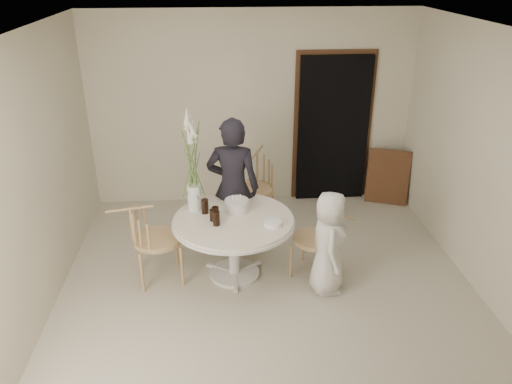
{
  "coord_description": "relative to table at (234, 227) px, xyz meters",
  "views": [
    {
      "loc": [
        -0.49,
        -4.5,
        3.28
      ],
      "look_at": [
        -0.1,
        0.3,
        1.01
      ],
      "focal_mm": 35.0,
      "sensor_mm": 36.0,
      "label": 1
    }
  ],
  "objects": [
    {
      "name": "picture_frame",
      "position": [
        2.3,
        1.7,
        -0.22
      ],
      "size": [
        0.62,
        0.38,
        0.79
      ],
      "primitive_type": "cube",
      "rotation": [
        -0.17,
        0.0,
        -0.36
      ],
      "color": "brown",
      "rests_on": "ground"
    },
    {
      "name": "door_trim",
      "position": [
        1.5,
        1.98,
        0.49
      ],
      "size": [
        1.12,
        0.03,
        2.22
      ],
      "primitive_type": "cube",
      "color": "brown",
      "rests_on": "ground"
    },
    {
      "name": "doorway",
      "position": [
        1.5,
        1.94,
        0.43
      ],
      "size": [
        1.0,
        0.1,
        2.1
      ],
      "primitive_type": "cube",
      "color": "black",
      "rests_on": "ground"
    },
    {
      "name": "girl",
      "position": [
        0.02,
        0.53,
        0.23
      ],
      "size": [
        0.68,
        0.51,
        1.69
      ],
      "primitive_type": "imported",
      "rotation": [
        0.0,
        0.0,
        2.96
      ],
      "color": "black",
      "rests_on": "ground"
    },
    {
      "name": "plate_stack",
      "position": [
        0.41,
        -0.19,
        0.14
      ],
      "size": [
        0.22,
        0.22,
        0.05
      ],
      "primitive_type": "cylinder",
      "rotation": [
        0.0,
        0.0,
        0.16
      ],
      "color": "white",
      "rests_on": "table"
    },
    {
      "name": "chair_right",
      "position": [
        0.99,
        -0.09,
        -0.08
      ],
      "size": [
        0.62,
        0.6,
        0.82
      ],
      "rotation": [
        0.0,
        0.0,
        -2.11
      ],
      "color": "tan",
      "rests_on": "ground"
    },
    {
      "name": "cola_tumbler_d",
      "position": [
        -0.3,
        0.14,
        0.2
      ],
      "size": [
        0.1,
        0.1,
        0.17
      ],
      "primitive_type": "cylinder",
      "rotation": [
        0.0,
        0.0,
        0.41
      ],
      "color": "black",
      "rests_on": "table"
    },
    {
      "name": "cola_tumbler_b",
      "position": [
        -0.18,
        -0.14,
        0.19
      ],
      "size": [
        0.07,
        0.07,
        0.16
      ],
      "primitive_type": "cylinder",
      "rotation": [
        0.0,
        0.0,
        -0.01
      ],
      "color": "black",
      "rests_on": "table"
    },
    {
      "name": "birthday_cake",
      "position": [
        0.04,
        0.18,
        0.18
      ],
      "size": [
        0.27,
        0.27,
        0.18
      ],
      "rotation": [
        0.0,
        0.0,
        0.31
      ],
      "color": "white",
      "rests_on": "table"
    },
    {
      "name": "table",
      "position": [
        0.0,
        0.0,
        0.0
      ],
      "size": [
        1.33,
        1.33,
        0.73
      ],
      "color": "silver",
      "rests_on": "ground"
    },
    {
      "name": "ground",
      "position": [
        0.35,
        -0.25,
        -0.62
      ],
      "size": [
        4.5,
        4.5,
        0.0
      ],
      "primitive_type": "plane",
      "color": "beige",
      "rests_on": "ground"
    },
    {
      "name": "chair_far",
      "position": [
        0.32,
        1.26,
        0.02
      ],
      "size": [
        0.67,
        0.7,
        0.98
      ],
      "rotation": [
        0.0,
        0.0,
        -0.37
      ],
      "color": "tan",
      "rests_on": "ground"
    },
    {
      "name": "cola_tumbler_a",
      "position": [
        -0.22,
        -0.04,
        0.18
      ],
      "size": [
        0.07,
        0.07,
        0.13
      ],
      "primitive_type": "cylinder",
      "rotation": [
        0.0,
        0.0,
        -0.07
      ],
      "color": "black",
      "rests_on": "table"
    },
    {
      "name": "boy",
      "position": [
        0.98,
        -0.34,
        -0.04
      ],
      "size": [
        0.41,
        0.59,
        1.15
      ],
      "primitive_type": "imported",
      "rotation": [
        0.0,
        0.0,
        1.49
      ],
      "color": "silver",
      "rests_on": "ground"
    },
    {
      "name": "flower_vase",
      "position": [
        -0.42,
        0.24,
        0.63
      ],
      "size": [
        0.16,
        0.16,
        1.17
      ],
      "rotation": [
        0.0,
        0.0,
        -0.4
      ],
      "color": "silver",
      "rests_on": "table"
    },
    {
      "name": "room_shell",
      "position": [
        0.35,
        -0.25,
        1.0
      ],
      "size": [
        4.5,
        4.5,
        4.5
      ],
      "color": "white",
      "rests_on": "ground"
    },
    {
      "name": "cola_tumbler_c",
      "position": [
        -0.19,
        -0.04,
        0.19
      ],
      "size": [
        0.1,
        0.1,
        0.16
      ],
      "primitive_type": "cylinder",
      "rotation": [
        0.0,
        0.0,
        -0.37
      ],
      "color": "black",
      "rests_on": "table"
    },
    {
      "name": "chair_left",
      "position": [
        -0.96,
        -0.02,
        -0.01
      ],
      "size": [
        0.61,
        0.58,
        0.93
      ],
      "rotation": [
        0.0,
        0.0,
        1.78
      ],
      "color": "tan",
      "rests_on": "ground"
    }
  ]
}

